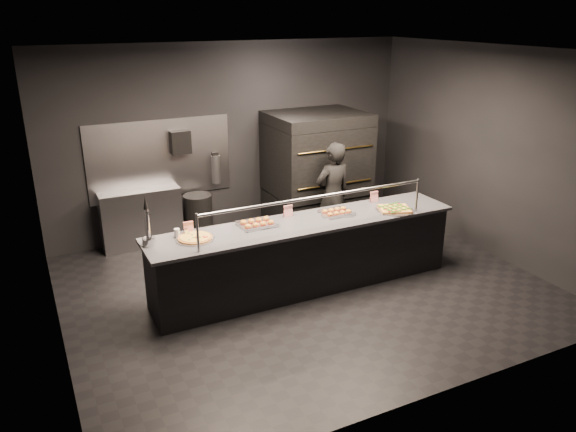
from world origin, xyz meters
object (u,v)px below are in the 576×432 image
object	(u,v)px
towel_dispenser	(180,142)
fire_extinguisher	(216,169)
pizza_oven	(316,171)
square_pizza	(394,209)
prep_shelf	(141,218)
worker	(333,196)
service_counter	(305,255)
round_pizza	(195,238)
slider_tray_a	(257,223)
trash_bin	(199,217)
beer_tap	(148,232)
slider_tray_b	(337,212)

from	to	relation	value
towel_dispenser	fire_extinguisher	world-z (taller)	towel_dispenser
pizza_oven	square_pizza	size ratio (longest dim) A/B	3.80
fire_extinguisher	square_pizza	size ratio (longest dim) A/B	1.00
prep_shelf	worker	size ratio (longest dim) A/B	0.74
service_counter	round_pizza	bearing A→B (deg)	177.51
slider_tray_a	prep_shelf	bearing A→B (deg)	114.74
towel_dispenser	trash_bin	xyz separation A→B (m)	(0.16, -0.20, -1.18)
pizza_oven	fire_extinguisher	xyz separation A→B (m)	(-1.55, 0.50, 0.09)
fire_extinguisher	trash_bin	world-z (taller)	fire_extinguisher
pizza_oven	round_pizza	distance (m)	3.21
slider_tray_a	square_pizza	world-z (taller)	slider_tray_a
pizza_oven	fire_extinguisher	world-z (taller)	pizza_oven
beer_tap	slider_tray_b	distance (m)	2.45
service_counter	fire_extinguisher	xyz separation A→B (m)	(-0.35, 2.40, 0.60)
service_counter	beer_tap	size ratio (longest dim) A/B	6.96
pizza_oven	beer_tap	size ratio (longest dim) A/B	3.24
fire_extinguisher	beer_tap	bearing A→B (deg)	-125.07
pizza_oven	towel_dispenser	size ratio (longest dim) A/B	5.46
slider_tray_a	worker	xyz separation A→B (m)	(1.61, 0.88, -0.13)
trash_bin	fire_extinguisher	bearing A→B (deg)	28.60
square_pizza	worker	size ratio (longest dim) A/B	0.31
fire_extinguisher	trash_bin	bearing A→B (deg)	-151.40
fire_extinguisher	slider_tray_b	distance (m)	2.48
square_pizza	round_pizza	bearing A→B (deg)	175.51
pizza_oven	round_pizza	world-z (taller)	pizza_oven
slider_tray_a	worker	size ratio (longest dim) A/B	0.29
beer_tap	square_pizza	world-z (taller)	beer_tap
square_pizza	beer_tap	bearing A→B (deg)	175.19
service_counter	pizza_oven	xyz separation A→B (m)	(1.20, 1.90, 0.50)
fire_extinguisher	round_pizza	xyz separation A→B (m)	(-1.08, -2.34, -0.12)
beer_tap	slider_tray_b	xyz separation A→B (m)	(2.45, -0.05, -0.14)
fire_extinguisher	round_pizza	size ratio (longest dim) A/B	1.08
beer_tap	worker	world-z (taller)	worker
prep_shelf	slider_tray_b	size ratio (longest dim) A/B	2.46
prep_shelf	slider_tray_b	distance (m)	3.12
service_counter	towel_dispenser	xyz separation A→B (m)	(-0.90, 2.39, 1.09)
service_counter	fire_extinguisher	world-z (taller)	service_counter
fire_extinguisher	square_pizza	world-z (taller)	fire_extinguisher
beer_tap	square_pizza	bearing A→B (deg)	-4.81
pizza_oven	slider_tray_b	world-z (taller)	pizza_oven
round_pizza	slider_tray_a	bearing A→B (deg)	6.10
towel_dispenser	square_pizza	world-z (taller)	towel_dispenser
beer_tap	trash_bin	world-z (taller)	beer_tap
slider_tray_a	trash_bin	xyz separation A→B (m)	(-0.14, 2.04, -0.58)
prep_shelf	worker	distance (m)	2.93
pizza_oven	worker	size ratio (longest dim) A/B	1.17
beer_tap	square_pizza	xyz separation A→B (m)	(3.21, -0.27, -0.15)
prep_shelf	towel_dispenser	world-z (taller)	towel_dispenser
worker	beer_tap	bearing A→B (deg)	12.99
round_pizza	prep_shelf	bearing A→B (deg)	94.36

